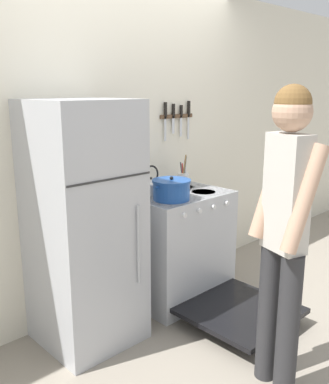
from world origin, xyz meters
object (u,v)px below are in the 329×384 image
at_px(refrigerator, 84,225).
at_px(stove_range, 180,247).
at_px(dutch_oven_pot, 171,190).
at_px(tea_kettle, 151,186).
at_px(utensil_jar, 183,179).
at_px(person, 284,226).

distance_m(refrigerator, stove_range, 0.96).
bearing_deg(refrigerator, dutch_oven_pot, -9.11).
xyz_separation_m(dutch_oven_pot, tea_kettle, (0.01, 0.24, -0.01)).
height_order(refrigerator, stove_range, refrigerator).
relative_size(tea_kettle, utensil_jar, 0.93).
bearing_deg(person, stove_range, -0.56).
height_order(dutch_oven_pot, tea_kettle, tea_kettle).
bearing_deg(utensil_jar, dutch_oven_pot, -147.22).
bearing_deg(person, utensil_jar, -6.14).
xyz_separation_m(refrigerator, utensil_jar, (1.09, 0.14, 0.14)).
relative_size(utensil_jar, person, 0.16).
bearing_deg(refrigerator, utensil_jar, 7.08).
xyz_separation_m(refrigerator, person, (0.50, -1.18, 0.17)).
xyz_separation_m(dutch_oven_pot, utensil_jar, (0.39, 0.25, -0.01)).
bearing_deg(dutch_oven_pot, refrigerator, 170.89).
xyz_separation_m(refrigerator, stove_range, (0.89, -0.03, -0.38)).
bearing_deg(person, dutch_oven_pot, 7.23).
distance_m(tea_kettle, utensil_jar, 0.37).
bearing_deg(tea_kettle, refrigerator, -169.70).
relative_size(dutch_oven_pot, person, 0.19).
xyz_separation_m(stove_range, utensil_jar, (0.20, 0.17, 0.52)).
height_order(tea_kettle, utensil_jar, utensil_jar).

